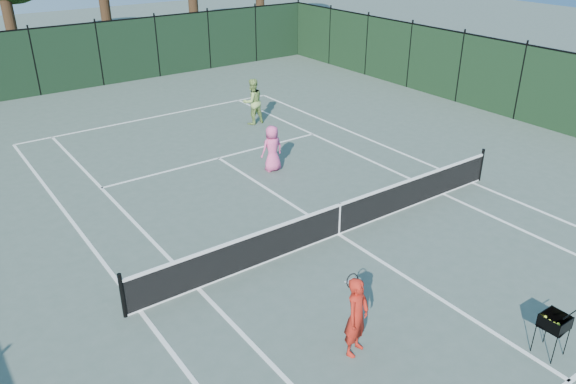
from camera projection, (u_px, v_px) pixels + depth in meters
ground at (339, 234)px, 14.71m from camera, size 90.00×90.00×0.00m
sideline_doubles_left at (140, 311)px, 11.84m from camera, size 0.10×23.77×0.01m
sideline_doubles_right at (472, 183)px, 17.58m from camera, size 0.10×23.77×0.01m
sideline_singles_left at (198, 288)px, 12.56m from camera, size 0.10×23.77×0.01m
sideline_singles_right at (443, 194)px, 16.87m from camera, size 0.10×23.77×0.01m
baseline_far at (154, 117)px, 23.39m from camera, size 10.97×0.10×0.01m
service_line_near at (570, 381)px, 10.04m from camera, size 8.23×0.10×0.01m
service_line_far at (219, 158)px, 19.39m from camera, size 8.23×0.10×0.01m
center_service_line at (339, 234)px, 14.71m from camera, size 0.10×12.80×0.01m
tennis_net at (339, 218)px, 14.51m from camera, size 11.69×0.09×1.06m
fence_far at (99, 55)px, 27.20m from camera, size 24.00×0.05×3.00m
coach at (357, 316)px, 10.39m from camera, size 0.80×0.82×1.64m
player_pink at (272, 148)px, 18.13m from camera, size 0.76×0.51×1.53m
player_green at (253, 102)px, 22.27m from camera, size 0.90×0.71×1.82m
ball_hopper at (555, 322)px, 10.38m from camera, size 0.50×0.50×0.88m
loose_ball_near_cart at (565, 328)px, 11.31m from camera, size 0.07×0.07×0.07m
loose_ball_midcourt at (547, 319)px, 11.55m from camera, size 0.07×0.07×0.07m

